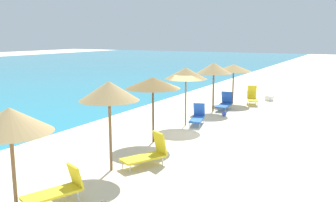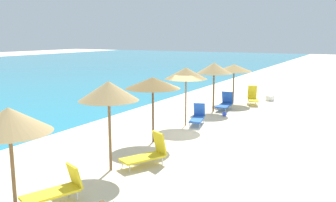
% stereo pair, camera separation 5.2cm
% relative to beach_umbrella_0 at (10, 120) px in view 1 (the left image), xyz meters
% --- Properties ---
extents(ground_plane, '(160.00, 160.00, 0.00)m').
position_rel_beach_umbrella_0_xyz_m(ground_plane, '(8.50, -0.64, -2.37)').
color(ground_plane, beige).
extents(beach_umbrella_0, '(2.01, 2.01, 2.68)m').
position_rel_beach_umbrella_0_xyz_m(beach_umbrella_0, '(0.00, 0.00, 0.00)').
color(beach_umbrella_0, brown).
rests_on(beach_umbrella_0, ground_plane).
extents(beach_umbrella_1, '(1.92, 1.92, 2.93)m').
position_rel_beach_umbrella_0_xyz_m(beach_umbrella_1, '(3.52, -0.21, 0.24)').
color(beach_umbrella_1, brown).
rests_on(beach_umbrella_1, ground_plane).
extents(beach_umbrella_2, '(2.23, 2.23, 2.69)m').
position_rel_beach_umbrella_0_xyz_m(beach_umbrella_2, '(6.91, 0.21, 0.09)').
color(beach_umbrella_2, brown).
rests_on(beach_umbrella_2, ground_plane).
extents(beach_umbrella_3, '(2.05, 2.05, 2.83)m').
position_rel_beach_umbrella_0_xyz_m(beach_umbrella_3, '(10.14, 0.29, 0.18)').
color(beach_umbrella_3, brown).
rests_on(beach_umbrella_3, ground_plane).
extents(beach_umbrella_4, '(2.04, 2.04, 2.83)m').
position_rel_beach_umbrella_0_xyz_m(beach_umbrella_4, '(13.94, 0.34, 0.14)').
color(beach_umbrella_4, brown).
rests_on(beach_umbrella_4, ground_plane).
extents(beach_umbrella_5, '(2.31, 2.31, 2.53)m').
position_rel_beach_umbrella_0_xyz_m(beach_umbrella_5, '(16.96, 0.16, -0.07)').
color(beach_umbrella_5, brown).
rests_on(beach_umbrella_5, ground_plane).
extents(lounge_chair_0, '(1.61, 1.09, 0.98)m').
position_rel_beach_umbrella_0_xyz_m(lounge_chair_0, '(0.87, -0.52, -1.93)').
color(lounge_chair_0, yellow).
rests_on(lounge_chair_0, ground_plane).
extents(lounge_chair_1, '(1.66, 0.77, 1.02)m').
position_rel_beach_umbrella_0_xyz_m(lounge_chair_1, '(14.71, -0.09, -1.98)').
color(lounge_chair_1, blue).
rests_on(lounge_chair_1, ground_plane).
extents(lounge_chair_2, '(1.67, 0.95, 1.00)m').
position_rel_beach_umbrella_0_xyz_m(lounge_chair_2, '(10.57, -0.16, -1.96)').
color(lounge_chair_2, blue).
rests_on(lounge_chair_2, ground_plane).
extents(lounge_chair_3, '(1.61, 1.08, 1.17)m').
position_rel_beach_umbrella_0_xyz_m(lounge_chair_3, '(17.22, -1.06, -1.90)').
color(lounge_chair_3, yellow).
rests_on(lounge_chair_3, ground_plane).
extents(lounge_chair_4, '(1.65, 1.25, 1.10)m').
position_rel_beach_umbrella_0_xyz_m(lounge_chair_4, '(4.47, -1.04, -1.94)').
color(lounge_chair_4, yellow).
rests_on(lounge_chair_4, ground_plane).
extents(beach_ball, '(0.26, 0.26, 0.26)m').
position_rel_beach_umbrella_0_xyz_m(beach_ball, '(12.96, -0.70, -2.24)').
color(beach_ball, blue).
rests_on(beach_ball, ground_plane).
extents(cooler_box, '(0.52, 0.56, 0.35)m').
position_rel_beach_umbrella_0_xyz_m(cooler_box, '(19.02, -1.73, -2.19)').
color(cooler_box, white).
rests_on(cooler_box, ground_plane).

